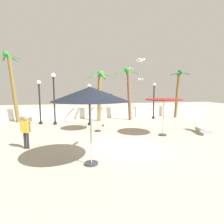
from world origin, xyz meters
name	(u,v)px	position (x,y,z in m)	size (l,w,h in m)	color
ground_plane	(126,147)	(0.00, 0.00, 0.00)	(56.00, 56.00, 0.00)	#B2A893
boundary_wall	(99,113)	(0.00, 9.74, 0.54)	(25.20, 0.30, 1.08)	silver
patio_umbrella_0	(164,102)	(2.99, 1.79, 2.16)	(2.27, 2.27, 2.45)	#333338
patio_umbrella_1	(90,94)	(-1.95, -1.74, 2.76)	(2.96, 2.96, 3.09)	#333338
patio_umbrella_2	(98,97)	(-0.93, 3.78, 2.42)	(2.01, 2.01, 2.77)	#333338
palm_tree_0	(178,87)	(8.12, 8.41, 3.13)	(2.28, 2.28, 4.96)	brown
palm_tree_1	(100,90)	(-0.16, 8.05, 2.89)	(2.77, 2.82, 4.67)	brown
palm_tree_2	(128,88)	(2.58, 7.98, 3.08)	(2.59, 2.72, 4.99)	brown
palm_tree_3	(12,80)	(-7.82, 8.92, 3.77)	(2.76, 2.57, 6.22)	brown
lamp_post_0	(89,104)	(-1.30, 6.15, 1.79)	(0.29, 0.29, 3.38)	black
lamp_post_1	(40,98)	(-5.33, 7.45, 2.22)	(0.35, 0.35, 3.69)	black
lamp_post_2	(154,99)	(5.32, 8.19, 2.02)	(0.32, 0.32, 3.58)	black
lamp_post_3	(54,93)	(-4.12, 7.03, 2.65)	(0.38, 0.38, 4.27)	black
lounge_chair_0	(202,127)	(5.96, 1.91, 0.40)	(1.00, 1.94, 0.83)	#B7B7BC
guest_0	(26,129)	(-4.92, 0.86, 0.99)	(0.53, 0.35, 1.64)	#26262D
seagull_0	(129,68)	(3.03, 9.24, 5.07)	(1.09, 0.38, 0.15)	white
seagull_1	(140,60)	(0.11, -1.47, 4.13)	(0.43, 0.90, 0.14)	white
seagull_2	(141,79)	(2.06, 3.47, 3.65)	(0.39, 0.95, 0.14)	white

